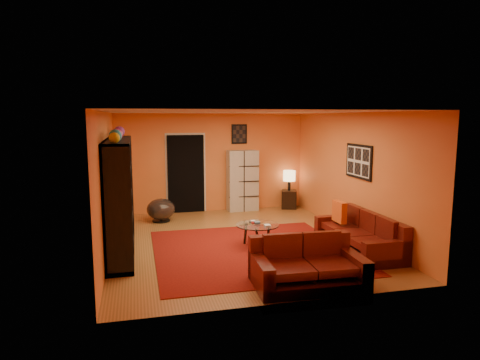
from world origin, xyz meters
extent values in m
plane|color=brown|center=(0.00, 0.00, 0.00)|extent=(6.00, 6.00, 0.00)
plane|color=white|center=(0.00, 0.00, 2.60)|extent=(6.00, 6.00, 0.00)
plane|color=orange|center=(0.00, 3.00, 1.30)|extent=(6.00, 0.00, 6.00)
plane|color=orange|center=(0.00, -3.00, 1.30)|extent=(6.00, 0.00, 6.00)
plane|color=orange|center=(-2.50, 0.00, 1.30)|extent=(0.00, 6.00, 6.00)
plane|color=orange|center=(2.50, 0.00, 1.30)|extent=(0.00, 6.00, 6.00)
cube|color=#620E0B|center=(0.10, -0.70, 0.01)|extent=(3.60, 3.60, 0.01)
cube|color=black|center=(-0.70, 2.96, 1.02)|extent=(0.95, 0.10, 2.04)
cube|color=black|center=(2.48, -0.30, 1.60)|extent=(0.03, 1.00, 0.70)
cube|color=black|center=(0.75, 2.98, 2.05)|extent=(0.42, 0.03, 0.52)
cube|color=black|center=(-2.27, 0.00, 1.05)|extent=(0.45, 3.00, 2.10)
imported|color=black|center=(-2.23, -0.03, 1.00)|extent=(0.97, 0.13, 0.56)
cube|color=#470D09|center=(2.05, -1.14, 0.16)|extent=(0.86, 2.09, 0.32)
cube|color=#470D09|center=(2.39, -1.14, 0.42)|extent=(0.18, 2.09, 0.85)
cube|color=#470D09|center=(2.05, -2.09, 0.31)|extent=(0.86, 0.18, 0.62)
cube|color=#470D09|center=(2.05, -0.18, 0.31)|extent=(0.86, 0.18, 0.62)
cube|color=#470D09|center=(2.01, -1.72, 0.47)|extent=(0.64, 0.56, 0.12)
cube|color=#470D09|center=(2.01, -1.14, 0.47)|extent=(0.64, 0.56, 0.12)
cube|color=#470D09|center=(2.01, -0.56, 0.47)|extent=(0.64, 0.56, 0.12)
cube|color=#470D09|center=(0.48, -2.50, 0.16)|extent=(1.67, 1.05, 0.32)
cube|color=#470D09|center=(0.49, -2.10, 0.42)|extent=(1.63, 0.25, 0.85)
cube|color=#470D09|center=(1.20, -2.53, 0.31)|extent=(0.22, 0.98, 0.62)
cube|color=#470D09|center=(-0.24, -2.47, 0.31)|extent=(0.22, 0.98, 0.62)
cube|color=#470D09|center=(0.79, -2.55, 0.47)|extent=(0.64, 0.78, 0.12)
cube|color=#470D09|center=(0.16, -2.53, 0.47)|extent=(0.64, 0.78, 0.12)
cube|color=#E25519|center=(1.95, -0.56, 0.63)|extent=(0.12, 0.42, 0.42)
cylinder|color=silver|center=(0.29, -0.40, 0.42)|extent=(0.84, 0.84, 0.02)
cylinder|color=black|center=(0.54, -0.32, 0.21)|extent=(0.05, 0.05, 0.40)
cylinder|color=black|center=(0.10, -0.23, 0.21)|extent=(0.05, 0.05, 0.40)
cylinder|color=black|center=(0.24, -0.66, 0.21)|extent=(0.05, 0.05, 0.40)
cube|color=#BCB9AD|center=(0.80, 2.80, 0.81)|extent=(0.83, 0.41, 1.63)
cylinder|color=black|center=(-1.42, 2.06, 0.02)|extent=(0.44, 0.44, 0.03)
cylinder|color=black|center=(-1.42, 2.06, 0.10)|extent=(0.06, 0.06, 0.15)
ellipsoid|color=#3F3938|center=(-1.42, 2.06, 0.30)|extent=(0.68, 0.68, 0.51)
cube|color=black|center=(2.11, 2.75, 0.25)|extent=(0.51, 0.51, 0.50)
cylinder|color=black|center=(2.11, 2.75, 0.63)|extent=(0.08, 0.08, 0.26)
cylinder|color=#EEC783|center=(2.11, 2.75, 0.91)|extent=(0.33, 0.33, 0.29)
camera|label=1|loc=(-1.96, -8.19, 2.50)|focal=32.00mm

